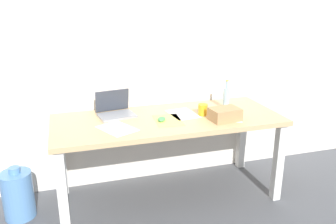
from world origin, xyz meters
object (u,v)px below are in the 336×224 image
(cardboard_box, at_px, (225,114))
(computer_mouse, at_px, (162,119))
(desk, at_px, (168,128))
(beer_bottle, at_px, (226,98))
(laptop_left, at_px, (115,110))
(water_cooler_jug, at_px, (18,195))
(coffee_mug, at_px, (203,110))

(cardboard_box, bearing_deg, computer_mouse, 165.76)
(desk, bearing_deg, beer_bottle, 8.07)
(laptop_left, distance_m, water_cooler_jug, 1.02)
(computer_mouse, height_order, cardboard_box, cardboard_box)
(laptop_left, bearing_deg, coffee_mug, -16.11)
(cardboard_box, relative_size, coffee_mug, 2.49)
(desk, distance_m, water_cooler_jug, 1.32)
(cardboard_box, distance_m, coffee_mug, 0.21)
(desk, relative_size, cardboard_box, 8.01)
(desk, relative_size, water_cooler_jug, 4.32)
(desk, bearing_deg, laptop_left, 155.19)
(beer_bottle, xyz_separation_m, cardboard_box, (-0.14, -0.27, -0.05))
(laptop_left, distance_m, coffee_mug, 0.74)
(desk, relative_size, coffee_mug, 19.95)
(cardboard_box, distance_m, water_cooler_jug, 1.78)
(coffee_mug, distance_m, water_cooler_jug, 1.65)
(water_cooler_jug, bearing_deg, laptop_left, 9.70)
(laptop_left, xyz_separation_m, computer_mouse, (0.34, -0.25, -0.03))
(computer_mouse, bearing_deg, water_cooler_jug, -157.05)
(cardboard_box, height_order, water_cooler_jug, cardboard_box)
(desk, height_order, computer_mouse, computer_mouse)
(beer_bottle, relative_size, cardboard_box, 1.12)
(desk, height_order, cardboard_box, cardboard_box)
(computer_mouse, relative_size, water_cooler_jug, 0.23)
(computer_mouse, height_order, coffee_mug, coffee_mug)
(beer_bottle, height_order, water_cooler_jug, beer_bottle)
(laptop_left, height_order, beer_bottle, beer_bottle)
(coffee_mug, xyz_separation_m, water_cooler_jug, (-1.54, 0.06, -0.59))
(desk, xyz_separation_m, laptop_left, (-0.41, 0.19, 0.13))
(beer_bottle, bearing_deg, cardboard_box, -117.45)
(cardboard_box, bearing_deg, beer_bottle, 62.55)
(laptop_left, bearing_deg, beer_bottle, -6.37)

